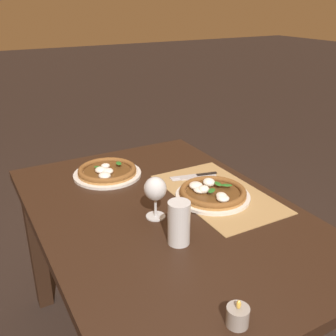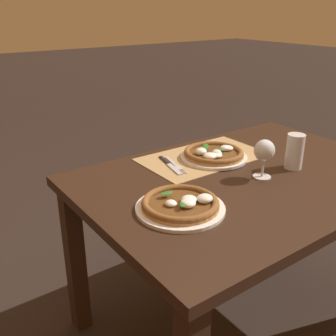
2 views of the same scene
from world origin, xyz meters
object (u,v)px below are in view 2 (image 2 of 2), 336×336
at_px(pizza_near, 214,154).
at_px(pizza_far, 181,205).
at_px(pint_glass, 295,152).
at_px(knife, 170,165).
at_px(fork, 175,165).
at_px(wine_glass, 264,152).

relative_size(pizza_near, pizza_far, 0.98).
relative_size(pizza_near, pint_glass, 2.01).
bearing_deg(knife, pizza_far, 59.47).
bearing_deg(pizza_near, pint_glass, 126.67).
bearing_deg(pizza_far, fork, -123.91).
distance_m(pizza_near, wine_glass, 0.27).
relative_size(pizza_far, wine_glass, 1.92).
xyz_separation_m(pizza_near, pint_glass, (-0.20, 0.27, 0.05)).
bearing_deg(pizza_near, knife, -12.14).
bearing_deg(knife, pizza_near, 167.86).
relative_size(pint_glass, fork, 0.73).
xyz_separation_m(fork, knife, (0.02, -0.01, 0.00)).
distance_m(fork, knife, 0.02).
height_order(pizza_far, fork, pizza_far).
xyz_separation_m(wine_glass, pint_glass, (-0.18, 0.01, -0.04)).
xyz_separation_m(pizza_far, fork, (-0.21, -0.32, -0.01)).
bearing_deg(fork, knife, -28.00).
relative_size(fork, knife, 0.93).
bearing_deg(fork, pizza_near, 169.74).
distance_m(pizza_far, knife, 0.38).
height_order(pizza_near, wine_glass, wine_glass).
bearing_deg(wine_glass, pint_glass, 177.33).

